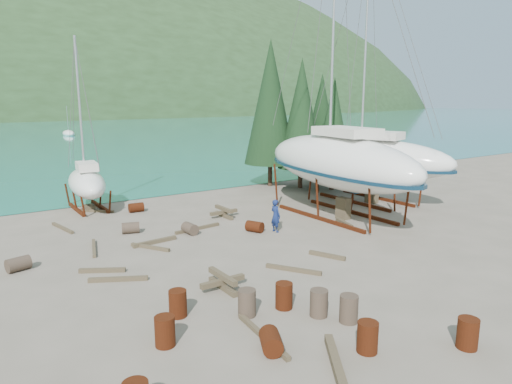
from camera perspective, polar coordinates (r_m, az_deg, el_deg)
ground at (r=19.90m, az=-0.06°, el=-8.67°), size 600.00×600.00×0.00m
far_house_right at (r=209.43m, az=-23.58°, el=9.40°), size 6.60×5.60×5.60m
cypress_near_right at (r=35.84m, az=5.70°, el=9.69°), size 3.60×3.60×10.00m
cypress_mid_right at (r=35.40m, az=9.65°, el=8.15°), size 3.06×3.06×8.50m
cypress_back_left at (r=36.48m, az=1.83°, el=11.13°), size 4.14×4.14×11.50m
cypress_far_right at (r=38.59m, az=8.17°, el=8.88°), size 3.24×3.24×9.00m
moored_boat_mid at (r=97.83m, az=-22.38°, el=6.78°), size 2.00×5.00×6.05m
large_sailboat_near at (r=27.13m, az=10.11°, el=3.82°), size 5.48×13.54×20.72m
large_sailboat_far at (r=31.81m, az=13.73°, el=4.15°), size 7.01×12.05×18.33m
small_sailboat_shore at (r=30.60m, az=-20.41°, el=1.14°), size 2.90×6.85×10.64m
worker at (r=24.00m, az=2.46°, el=-2.98°), size 0.46×0.66×1.75m
drum_0 at (r=13.68m, az=-11.32°, el=-16.69°), size 0.58×0.58×0.88m
drum_3 at (r=13.50m, az=13.77°, el=-17.20°), size 0.58×0.58×0.88m
drum_4 at (r=29.29m, az=-14.75°, el=-1.88°), size 0.93×0.66×0.58m
drum_5 at (r=15.08m, az=-1.14°, el=-13.68°), size 0.58×0.58×0.88m
drum_6 at (r=24.09m, az=-0.17°, el=-4.35°), size 0.90×1.04×0.58m
drum_7 at (r=14.58m, az=24.95°, el=-15.73°), size 0.58×0.58×0.88m
drum_9 at (r=24.75m, az=-15.40°, el=-4.34°), size 1.02×0.82×0.58m
drum_10 at (r=15.59m, az=3.51°, el=-12.81°), size 0.58×0.58×0.88m
drum_11 at (r=23.98m, az=-8.26°, el=-4.55°), size 0.65×0.92×0.58m
drum_12 at (r=13.26m, az=1.88°, el=-18.15°), size 0.92×1.05×0.58m
drum_14 at (r=15.24m, az=-9.75°, el=-13.56°), size 0.58×0.58×0.88m
drum_15 at (r=21.12m, az=-27.57°, el=-7.98°), size 1.00×0.78×0.58m
drum_16 at (r=15.19m, az=7.86°, el=-13.58°), size 0.58×0.58×0.88m
drum_17 at (r=14.97m, az=11.52°, el=-14.11°), size 0.58×0.58×0.88m
timber_0 at (r=30.03m, az=-19.36°, el=-2.26°), size 1.80×1.70×0.14m
timber_1 at (r=26.00m, az=10.96°, el=-3.82°), size 0.73×1.75×0.19m
timber_3 at (r=13.98m, az=0.81°, el=-17.50°), size 0.43×2.86×0.15m
timber_4 at (r=19.69m, az=-18.67°, el=-9.26°), size 1.67×1.09×0.17m
timber_5 at (r=18.84m, az=4.68°, el=-9.63°), size 1.39×2.09×0.16m
timber_7 at (r=20.61m, az=8.87°, el=-7.84°), size 0.83×1.64×0.17m
timber_8 at (r=22.78m, az=-12.52°, el=-6.08°), size 2.27×0.40×0.19m
timber_9 at (r=26.75m, az=-23.04°, el=-4.16°), size 0.61×2.54×0.15m
timber_10 at (r=24.72m, az=-7.30°, el=-4.53°), size 2.75×0.48×0.16m
timber_11 at (r=22.05m, az=-13.09°, el=-6.74°), size 1.24×1.93×0.15m
timber_12 at (r=18.60m, az=-16.85°, el=-10.38°), size 2.05×1.21×0.17m
timber_15 at (r=22.68m, az=-19.60°, el=-6.61°), size 0.77×2.49×0.15m
timber_16 at (r=12.78m, az=10.01°, el=-20.50°), size 1.75×2.39×0.23m
timber_pile_fore at (r=17.09m, az=-4.19°, el=-11.09°), size 1.80×1.80×0.60m
timber_pile_aft at (r=27.17m, az=-4.05°, el=-2.53°), size 1.80×1.80×0.60m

